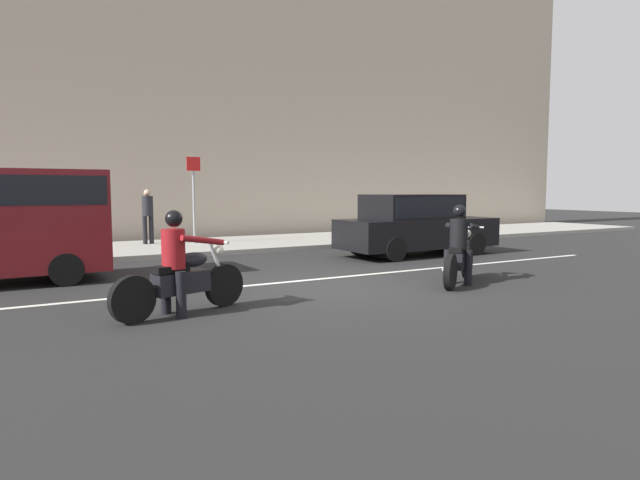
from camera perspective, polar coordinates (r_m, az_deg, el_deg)
ground_plane at (r=10.51m, az=1.52°, el=-4.87°), size 80.00×80.00×0.00m
sidewalk_slab at (r=17.75m, az=-12.14°, el=-0.62°), size 40.00×4.40×0.14m
building_facade at (r=21.35m, az=-15.40°, el=16.53°), size 40.00×1.40×12.18m
lane_marking_stripe at (r=11.07m, az=-2.84°, el=-4.34°), size 18.00×0.14×0.01m
motorcycle_with_rider_crimson at (r=8.34m, az=-14.35°, el=-3.26°), size 2.18×0.92×1.55m
motorcycle_with_rider_black_leather at (r=11.09m, az=14.33°, el=-1.17°), size 1.94×1.37×1.56m
parked_sedan_black at (r=15.60m, az=9.91°, el=1.63°), size 4.63×1.82×1.72m
street_sign_post at (r=17.99m, az=-13.02°, el=5.00°), size 0.44×0.08×2.78m
pedestrian_bystander at (r=18.12m, az=-17.52°, el=2.79°), size 0.34×0.34×1.72m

